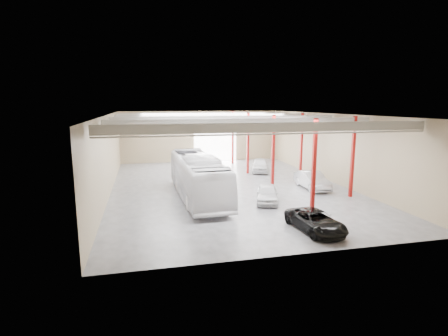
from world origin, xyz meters
name	(u,v)px	position (x,y,z in m)	size (l,w,h in m)	color
depot_shell	(229,135)	(0.13, 0.48, 4.98)	(22.12, 32.12, 7.06)	#46464B
coach_bus	(198,177)	(-3.50, -3.35, 1.85)	(3.11, 13.30, 3.71)	white
black_sedan	(315,221)	(2.50, -13.00, 0.66)	(2.20, 4.76, 1.32)	black
car_row_a	(267,193)	(1.82, -6.00, 0.73)	(1.73, 4.30, 1.47)	silver
car_row_b	(203,171)	(-1.70, 4.50, 0.82)	(1.74, 5.00, 1.65)	silver
car_row_c	(194,163)	(-2.00, 9.70, 0.78)	(2.18, 5.35, 1.55)	gray
car_right_near	(312,180)	(7.61, -2.54, 0.82)	(1.75, 5.00, 1.65)	#BCBDC1
car_right_far	(260,165)	(5.50, 6.58, 0.80)	(1.89, 4.70, 1.60)	silver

